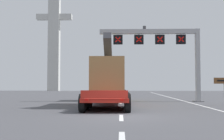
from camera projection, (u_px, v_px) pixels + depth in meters
ground at (122, 117)px, 14.37m from camera, size 112.00×112.00×0.00m
lane_markings at (121, 100)px, 30.03m from camera, size 0.20×45.96×0.01m
edge_line_right at (187, 102)px, 26.17m from camera, size 0.20×63.00×0.01m
overhead_lane_gantry at (164, 44)px, 26.99m from camera, size 9.90×0.90×7.32m
heavy_haul_truck_red at (110, 80)px, 23.82m from camera, size 3.02×14.06×5.30m
tourist_info_sign_brown at (224, 84)px, 22.05m from camera, size 1.67×0.15×2.19m
bridge_pylon_distant at (54, 30)px, 71.01m from camera, size 9.00×2.00×30.33m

